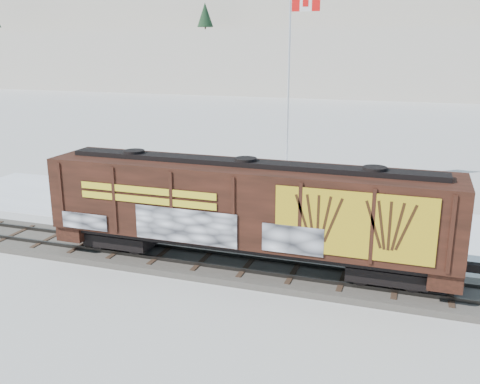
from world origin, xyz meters
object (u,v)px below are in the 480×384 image
(hopper_railcar, at_px, (246,207))
(flagpole, at_px, (289,118))
(car_white, at_px, (315,210))
(car_silver, at_px, (106,197))
(car_dark, at_px, (339,216))

(hopper_railcar, height_order, flagpole, flagpole)
(hopper_railcar, bearing_deg, car_white, 76.58)
(hopper_railcar, relative_size, flagpole, 1.35)
(flagpole, bearing_deg, car_white, -65.76)
(flagpole, height_order, car_white, flagpole)
(hopper_railcar, distance_m, car_silver, 11.92)
(hopper_railcar, distance_m, car_white, 7.29)
(flagpole, relative_size, car_white, 2.44)
(flagpole, bearing_deg, hopper_railcar, -83.41)
(hopper_railcar, relative_size, car_silver, 3.87)
(hopper_railcar, distance_m, flagpole, 14.26)
(flagpole, bearing_deg, car_silver, -135.81)
(flagpole, xyz_separation_m, car_silver, (-8.68, -8.44, -3.89))
(hopper_railcar, bearing_deg, car_dark, 67.34)
(car_silver, bearing_deg, car_dark, -107.93)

